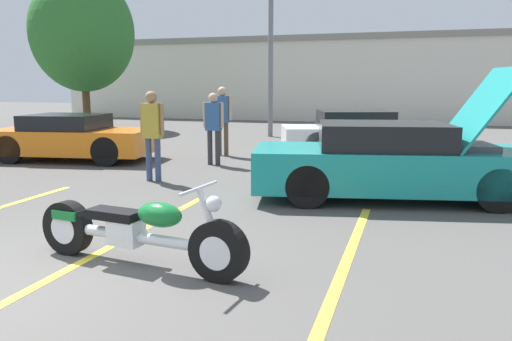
{
  "coord_description": "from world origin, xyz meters",
  "views": [
    {
      "loc": [
        3.77,
        -3.39,
        1.94
      ],
      "look_at": [
        1.8,
        2.85,
        0.8
      ],
      "focal_mm": 35.0,
      "sensor_mm": 36.0,
      "label": 1
    }
  ],
  "objects_px": {
    "show_car_hood_open": "(394,162)",
    "parked_car_mid_row": "(359,132)",
    "spectator_near_motorcycle": "(213,122)",
    "motorcycle": "(137,232)",
    "light_pole": "(273,30)",
    "parked_car_left_row": "(72,138)",
    "spectator_midground": "(222,114)",
    "spectator_by_show_car": "(152,128)",
    "tree_background": "(82,33)"
  },
  "relations": [
    {
      "from": "spectator_near_motorcycle",
      "to": "show_car_hood_open",
      "type": "bearing_deg",
      "value": -29.75
    },
    {
      "from": "parked_car_mid_row",
      "to": "spectator_midground",
      "type": "xyz_separation_m",
      "value": [
        -3.46,
        -1.89,
        0.56
      ]
    },
    {
      "from": "tree_background",
      "to": "show_car_hood_open",
      "type": "xyz_separation_m",
      "value": [
        13.26,
        -9.89,
        -3.43
      ]
    },
    {
      "from": "motorcycle",
      "to": "parked_car_left_row",
      "type": "bearing_deg",
      "value": 138.88
    },
    {
      "from": "motorcycle",
      "to": "spectator_by_show_car",
      "type": "bearing_deg",
      "value": 123.87
    },
    {
      "from": "light_pole",
      "to": "motorcycle",
      "type": "bearing_deg",
      "value": -80.5
    },
    {
      "from": "show_car_hood_open",
      "to": "parked_car_mid_row",
      "type": "distance_m",
      "value": 6.02
    },
    {
      "from": "motorcycle",
      "to": "spectator_near_motorcycle",
      "type": "bearing_deg",
      "value": 112.31
    },
    {
      "from": "parked_car_left_row",
      "to": "parked_car_mid_row",
      "type": "distance_m",
      "value": 7.83
    },
    {
      "from": "spectator_midground",
      "to": "tree_background",
      "type": "bearing_deg",
      "value": 145.64
    },
    {
      "from": "show_car_hood_open",
      "to": "parked_car_left_row",
      "type": "xyz_separation_m",
      "value": [
        -8.03,
        2.07,
        -0.06
      ]
    },
    {
      "from": "parked_car_mid_row",
      "to": "spectator_midground",
      "type": "relative_size",
      "value": 2.56
    },
    {
      "from": "parked_car_left_row",
      "to": "spectator_near_motorcycle",
      "type": "xyz_separation_m",
      "value": [
        3.75,
        0.38,
        0.45
      ]
    },
    {
      "from": "light_pole",
      "to": "parked_car_left_row",
      "type": "distance_m",
      "value": 8.51
    },
    {
      "from": "spectator_by_show_car",
      "to": "spectator_midground",
      "type": "relative_size",
      "value": 0.97
    },
    {
      "from": "tree_background",
      "to": "spectator_near_motorcycle",
      "type": "relative_size",
      "value": 3.8
    },
    {
      "from": "light_pole",
      "to": "tree_background",
      "type": "height_order",
      "value": "light_pole"
    },
    {
      "from": "light_pole",
      "to": "spectator_midground",
      "type": "height_order",
      "value": "light_pole"
    },
    {
      "from": "spectator_near_motorcycle",
      "to": "motorcycle",
      "type": "bearing_deg",
      "value": -74.59
    },
    {
      "from": "show_car_hood_open",
      "to": "parked_car_left_row",
      "type": "height_order",
      "value": "show_car_hood_open"
    },
    {
      "from": "motorcycle",
      "to": "spectator_midground",
      "type": "height_order",
      "value": "spectator_midground"
    },
    {
      "from": "tree_background",
      "to": "spectator_by_show_car",
      "type": "bearing_deg",
      "value": -48.45
    },
    {
      "from": "parked_car_left_row",
      "to": "spectator_by_show_car",
      "type": "relative_size",
      "value": 2.36
    },
    {
      "from": "motorcycle",
      "to": "spectator_near_motorcycle",
      "type": "height_order",
      "value": "spectator_near_motorcycle"
    },
    {
      "from": "parked_car_mid_row",
      "to": "spectator_midground",
      "type": "bearing_deg",
      "value": -170.49
    },
    {
      "from": "tree_background",
      "to": "parked_car_left_row",
      "type": "bearing_deg",
      "value": -56.25
    },
    {
      "from": "tree_background",
      "to": "spectator_by_show_car",
      "type": "relative_size",
      "value": 3.64
    },
    {
      "from": "tree_background",
      "to": "motorcycle",
      "type": "bearing_deg",
      "value": -52.39
    },
    {
      "from": "spectator_near_motorcycle",
      "to": "spectator_midground",
      "type": "relative_size",
      "value": 0.93
    },
    {
      "from": "light_pole",
      "to": "parked_car_left_row",
      "type": "relative_size",
      "value": 1.63
    },
    {
      "from": "show_car_hood_open",
      "to": "motorcycle",
      "type": "bearing_deg",
      "value": -132.97
    },
    {
      "from": "motorcycle",
      "to": "spectator_near_motorcycle",
      "type": "distance_m",
      "value": 6.83
    },
    {
      "from": "motorcycle",
      "to": "show_car_hood_open",
      "type": "height_order",
      "value": "show_car_hood_open"
    },
    {
      "from": "parked_car_left_row",
      "to": "spectator_near_motorcycle",
      "type": "bearing_deg",
      "value": -3.45
    },
    {
      "from": "motorcycle",
      "to": "show_car_hood_open",
      "type": "bearing_deg",
      "value": 65.87
    },
    {
      "from": "parked_car_left_row",
      "to": "spectator_near_motorcycle",
      "type": "height_order",
      "value": "spectator_near_motorcycle"
    },
    {
      "from": "light_pole",
      "to": "motorcycle",
      "type": "distance_m",
      "value": 13.91
    },
    {
      "from": "tree_background",
      "to": "show_car_hood_open",
      "type": "distance_m",
      "value": 16.89
    },
    {
      "from": "motorcycle",
      "to": "spectator_by_show_car",
      "type": "xyz_separation_m",
      "value": [
        -2.19,
        4.3,
        0.7
      ]
    },
    {
      "from": "motorcycle",
      "to": "parked_car_mid_row",
      "type": "bearing_deg",
      "value": 89.66
    },
    {
      "from": "light_pole",
      "to": "show_car_hood_open",
      "type": "bearing_deg",
      "value": -62.89
    },
    {
      "from": "motorcycle",
      "to": "spectator_midground",
      "type": "distance_m",
      "value": 8.44
    },
    {
      "from": "tree_background",
      "to": "parked_car_mid_row",
      "type": "relative_size",
      "value": 1.38
    },
    {
      "from": "motorcycle",
      "to": "show_car_hood_open",
      "type": "distance_m",
      "value": 4.81
    },
    {
      "from": "motorcycle",
      "to": "show_car_hood_open",
      "type": "xyz_separation_m",
      "value": [
        2.47,
        4.11,
        0.26
      ]
    },
    {
      "from": "show_car_hood_open",
      "to": "spectator_midground",
      "type": "distance_m",
      "value": 6.17
    },
    {
      "from": "light_pole",
      "to": "parked_car_mid_row",
      "type": "height_order",
      "value": "light_pole"
    },
    {
      "from": "tree_background",
      "to": "spectator_by_show_car",
      "type": "height_order",
      "value": "tree_background"
    },
    {
      "from": "parked_car_mid_row",
      "to": "spectator_by_show_car",
      "type": "bearing_deg",
      "value": -140.35
    },
    {
      "from": "light_pole",
      "to": "tree_background",
      "type": "bearing_deg",
      "value": 175.22
    }
  ]
}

